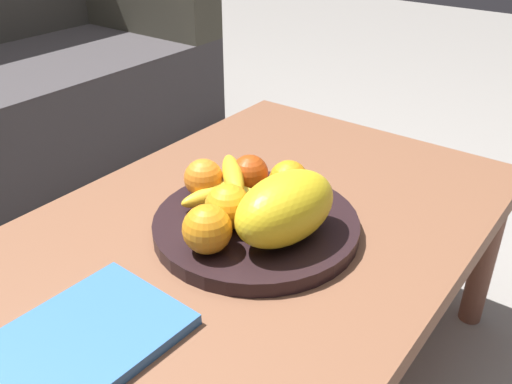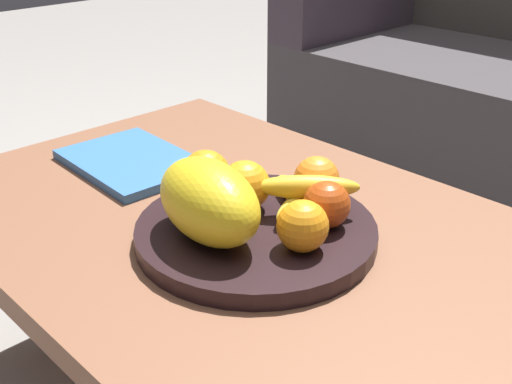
{
  "view_description": "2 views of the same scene",
  "coord_description": "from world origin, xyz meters",
  "px_view_note": "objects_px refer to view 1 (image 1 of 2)",
  "views": [
    {
      "loc": [
        -0.59,
        -0.48,
        0.9
      ],
      "look_at": [
        0.02,
        -0.02,
        0.46
      ],
      "focal_mm": 38.8,
      "sensor_mm": 36.0,
      "label": 1
    },
    {
      "loc": [
        0.59,
        -0.56,
        0.84
      ],
      "look_at": [
        0.02,
        -0.02,
        0.46
      ],
      "focal_mm": 44.87,
      "sensor_mm": 36.0,
      "label": 2
    }
  ],
  "objects_px": {
    "orange_back": "(207,229)",
    "coffee_table": "(238,253)",
    "melon_large_front": "(285,208)",
    "fruit_bowl": "(256,225)",
    "magazine": "(81,343)",
    "banana_bunch": "(226,186)",
    "orange_left": "(230,207)",
    "orange_front": "(289,180)",
    "orange_right": "(204,178)",
    "apple_front": "(250,173)"
  },
  "relations": [
    {
      "from": "orange_right",
      "to": "melon_large_front",
      "type": "bearing_deg",
      "value": -97.51
    },
    {
      "from": "orange_front",
      "to": "banana_bunch",
      "type": "relative_size",
      "value": 0.42
    },
    {
      "from": "melon_large_front",
      "to": "orange_left",
      "type": "height_order",
      "value": "melon_large_front"
    },
    {
      "from": "orange_back",
      "to": "coffee_table",
      "type": "bearing_deg",
      "value": 10.38
    },
    {
      "from": "coffee_table",
      "to": "apple_front",
      "type": "bearing_deg",
      "value": 25.63
    },
    {
      "from": "melon_large_front",
      "to": "orange_right",
      "type": "xyz_separation_m",
      "value": [
        0.02,
        0.19,
        -0.02
      ]
    },
    {
      "from": "orange_front",
      "to": "orange_back",
      "type": "distance_m",
      "value": 0.2
    },
    {
      "from": "orange_right",
      "to": "magazine",
      "type": "relative_size",
      "value": 0.27
    },
    {
      "from": "orange_back",
      "to": "orange_right",
      "type": "bearing_deg",
      "value": 43.37
    },
    {
      "from": "apple_front",
      "to": "banana_bunch",
      "type": "height_order",
      "value": "apple_front"
    },
    {
      "from": "coffee_table",
      "to": "orange_left",
      "type": "xyz_separation_m",
      "value": [
        -0.02,
        -0.0,
        0.1
      ]
    },
    {
      "from": "orange_back",
      "to": "magazine",
      "type": "bearing_deg",
      "value": 176.8
    },
    {
      "from": "melon_large_front",
      "to": "orange_back",
      "type": "bearing_deg",
      "value": 142.36
    },
    {
      "from": "orange_front",
      "to": "magazine",
      "type": "height_order",
      "value": "orange_front"
    },
    {
      "from": "fruit_bowl",
      "to": "banana_bunch",
      "type": "relative_size",
      "value": 2.1
    },
    {
      "from": "fruit_bowl",
      "to": "orange_left",
      "type": "relative_size",
      "value": 4.58
    },
    {
      "from": "fruit_bowl",
      "to": "magazine",
      "type": "xyz_separation_m",
      "value": [
        -0.34,
        0.02,
        -0.0
      ]
    },
    {
      "from": "melon_large_front",
      "to": "magazine",
      "type": "xyz_separation_m",
      "value": [
        -0.32,
        0.09,
        -0.07
      ]
    },
    {
      "from": "fruit_bowl",
      "to": "magazine",
      "type": "height_order",
      "value": "fruit_bowl"
    },
    {
      "from": "orange_left",
      "to": "orange_right",
      "type": "bearing_deg",
      "value": 62.76
    },
    {
      "from": "fruit_bowl",
      "to": "orange_front",
      "type": "distance_m",
      "value": 0.1
    },
    {
      "from": "orange_right",
      "to": "banana_bunch",
      "type": "height_order",
      "value": "orange_right"
    },
    {
      "from": "melon_large_front",
      "to": "banana_bunch",
      "type": "relative_size",
      "value": 1.14
    },
    {
      "from": "melon_large_front",
      "to": "magazine",
      "type": "relative_size",
      "value": 0.73
    },
    {
      "from": "fruit_bowl",
      "to": "melon_large_front",
      "type": "distance_m",
      "value": 0.1
    },
    {
      "from": "magazine",
      "to": "apple_front",
      "type": "bearing_deg",
      "value": 9.22
    },
    {
      "from": "coffee_table",
      "to": "orange_right",
      "type": "bearing_deg",
      "value": 72.81
    },
    {
      "from": "orange_back",
      "to": "banana_bunch",
      "type": "distance_m",
      "value": 0.15
    },
    {
      "from": "fruit_bowl",
      "to": "orange_front",
      "type": "xyz_separation_m",
      "value": [
        0.09,
        -0.0,
        0.05
      ]
    },
    {
      "from": "apple_front",
      "to": "orange_right",
      "type": "bearing_deg",
      "value": 140.88
    },
    {
      "from": "orange_right",
      "to": "banana_bunch",
      "type": "distance_m",
      "value": 0.04
    },
    {
      "from": "fruit_bowl",
      "to": "melon_large_front",
      "type": "height_order",
      "value": "melon_large_front"
    },
    {
      "from": "banana_bunch",
      "to": "magazine",
      "type": "xyz_separation_m",
      "value": [
        -0.36,
        -0.06,
        -0.04
      ]
    },
    {
      "from": "orange_front",
      "to": "apple_front",
      "type": "height_order",
      "value": "orange_front"
    },
    {
      "from": "coffee_table",
      "to": "orange_left",
      "type": "height_order",
      "value": "orange_left"
    },
    {
      "from": "melon_large_front",
      "to": "apple_front",
      "type": "distance_m",
      "value": 0.16
    },
    {
      "from": "orange_right",
      "to": "magazine",
      "type": "height_order",
      "value": "orange_right"
    },
    {
      "from": "melon_large_front",
      "to": "orange_back",
      "type": "xyz_separation_m",
      "value": [
        -0.1,
        0.07,
        -0.02
      ]
    },
    {
      "from": "melon_large_front",
      "to": "coffee_table",
      "type": "bearing_deg",
      "value": 93.38
    },
    {
      "from": "coffee_table",
      "to": "fruit_bowl",
      "type": "xyz_separation_m",
      "value": [
        0.02,
        -0.02,
        0.05
      ]
    },
    {
      "from": "orange_back",
      "to": "magazine",
      "type": "distance_m",
      "value": 0.23
    },
    {
      "from": "melon_large_front",
      "to": "banana_bunch",
      "type": "xyz_separation_m",
      "value": [
        0.04,
        0.15,
        -0.03
      ]
    },
    {
      "from": "melon_large_front",
      "to": "orange_front",
      "type": "xyz_separation_m",
      "value": [
        0.11,
        0.07,
        -0.02
      ]
    },
    {
      "from": "coffee_table",
      "to": "fruit_bowl",
      "type": "distance_m",
      "value": 0.06
    },
    {
      "from": "orange_left",
      "to": "apple_front",
      "type": "xyz_separation_m",
      "value": [
        0.12,
        0.05,
        -0.0
      ]
    },
    {
      "from": "apple_front",
      "to": "banana_bunch",
      "type": "distance_m",
      "value": 0.05
    },
    {
      "from": "orange_front",
      "to": "magazine",
      "type": "distance_m",
      "value": 0.43
    },
    {
      "from": "banana_bunch",
      "to": "magazine",
      "type": "distance_m",
      "value": 0.37
    },
    {
      "from": "orange_front",
      "to": "orange_right",
      "type": "xyz_separation_m",
      "value": [
        -0.08,
        0.12,
        -0.0
      ]
    },
    {
      "from": "orange_left",
      "to": "orange_right",
      "type": "xyz_separation_m",
      "value": [
        0.05,
        0.1,
        -0.0
      ]
    }
  ]
}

